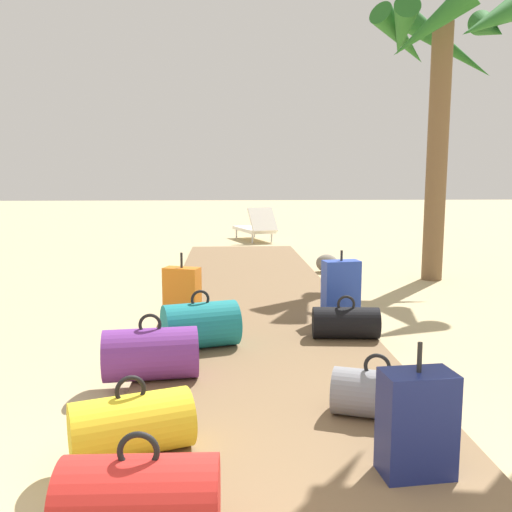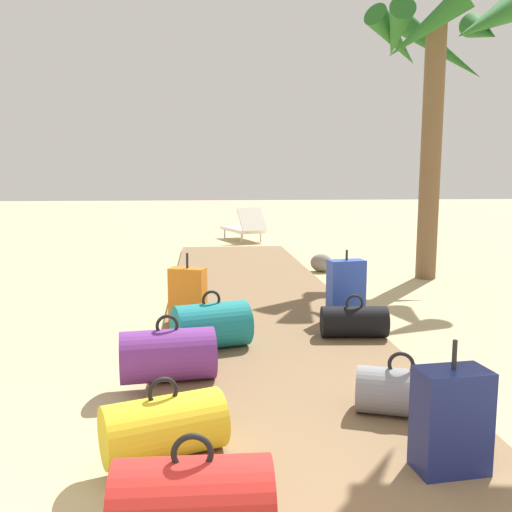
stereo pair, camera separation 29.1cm
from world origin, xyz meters
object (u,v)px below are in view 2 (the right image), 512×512
(suitcase_navy, at_px, (451,420))
(palm_tree_far_right, at_px, (437,65))
(duffel_bag_yellow, at_px, (164,427))
(duffel_bag_grey, at_px, (400,392))
(suitcase_blue, at_px, (346,290))
(lounge_chair, at_px, (244,227))
(suitcase_orange, at_px, (188,296))
(duffel_bag_teal, at_px, (212,326))
(duffel_bag_red, at_px, (193,509))
(duffel_bag_black, at_px, (354,321))
(duffel_bag_purple, at_px, (168,355))

(suitcase_navy, relative_size, palm_tree_far_right, 0.16)
(duffel_bag_yellow, distance_m, palm_tree_far_right, 7.04)
(duffel_bag_grey, distance_m, duffel_bag_yellow, 1.47)
(suitcase_blue, bearing_deg, lounge_chair, 93.13)
(suitcase_orange, height_order, duffel_bag_teal, suitcase_orange)
(duffel_bag_red, bearing_deg, duffel_bag_grey, 43.53)
(duffel_bag_black, relative_size, duffel_bag_yellow, 0.88)
(suitcase_blue, bearing_deg, duffel_bag_purple, -138.01)
(duffel_bag_purple, bearing_deg, palm_tree_far_right, 48.73)
(palm_tree_far_right, xyz_separation_m, lounge_chair, (-2.39, 5.16, -2.80))
(duffel_bag_purple, height_order, palm_tree_far_right, palm_tree_far_right)
(palm_tree_far_right, relative_size, lounge_chair, 2.52)
(duffel_bag_grey, distance_m, lounge_chair, 10.07)
(duffel_bag_black, bearing_deg, duffel_bag_red, -116.42)
(duffel_bag_yellow, bearing_deg, duffel_bag_grey, 15.10)
(duffel_bag_yellow, distance_m, suitcase_navy, 1.46)
(duffel_bag_red, height_order, palm_tree_far_right, palm_tree_far_right)
(duffel_bag_grey, bearing_deg, palm_tree_far_right, 65.76)
(duffel_bag_purple, distance_m, duffel_bag_yellow, 1.12)
(palm_tree_far_right, bearing_deg, duffel_bag_red, -119.58)
(duffel_bag_grey, xyz_separation_m, palm_tree_far_right, (2.21, 4.91, 2.90))
(duffel_bag_red, xyz_separation_m, duffel_bag_yellow, (-0.16, 0.81, -0.04))
(suitcase_blue, distance_m, duffel_bag_red, 3.77)
(duffel_bag_black, relative_size, duffel_bag_grey, 1.04)
(duffel_bag_yellow, bearing_deg, suitcase_orange, 88.58)
(duffel_bag_black, relative_size, suitcase_navy, 0.92)
(suitcase_navy, bearing_deg, duffel_bag_grey, 91.41)
(duffel_bag_grey, xyz_separation_m, lounge_chair, (-0.18, 10.07, 0.10))
(suitcase_blue, relative_size, suitcase_orange, 1.03)
(suitcase_blue, distance_m, duffel_bag_purple, 2.30)
(suitcase_blue, height_order, palm_tree_far_right, palm_tree_far_right)
(lounge_chair, bearing_deg, duffel_bag_yellow, -96.74)
(palm_tree_far_right, bearing_deg, duffel_bag_black, -122.22)
(suitcase_blue, relative_size, duffel_bag_red, 1.17)
(palm_tree_far_right, bearing_deg, duffel_bag_purple, -131.27)
(duffel_bag_grey, bearing_deg, suitcase_navy, -88.59)
(suitcase_orange, distance_m, suitcase_navy, 3.29)
(suitcase_blue, distance_m, duffel_bag_grey, 2.29)
(palm_tree_far_right, bearing_deg, duffel_bag_yellow, -124.41)
(suitcase_orange, relative_size, lounge_chair, 0.44)
(duffel_bag_teal, bearing_deg, duffel_bag_purple, -113.90)
(duffel_bag_black, height_order, duffel_bag_teal, duffel_bag_teal)
(suitcase_navy, relative_size, duffel_bag_teal, 0.94)
(suitcase_blue, bearing_deg, duffel_bag_yellow, -122.11)
(suitcase_blue, xyz_separation_m, suitcase_orange, (-1.59, 0.06, -0.03))
(suitcase_blue, height_order, lounge_chair, lounge_chair)
(suitcase_blue, height_order, duffel_bag_yellow, suitcase_blue)
(duffel_bag_purple, relative_size, duffel_bag_grey, 1.19)
(suitcase_blue, xyz_separation_m, palm_tree_far_right, (1.96, 2.65, 2.74))
(duffel_bag_teal, bearing_deg, duffel_bag_yellow, -98.76)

